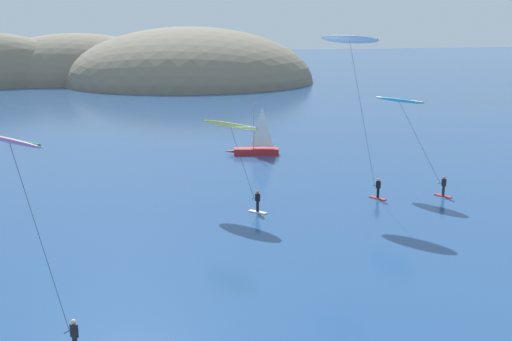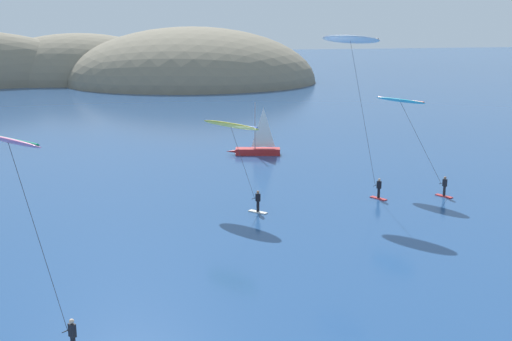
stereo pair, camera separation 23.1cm
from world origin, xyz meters
TOP-DOWN VIEW (x-y plane):
  - headland_island at (-13.57, 139.81)m, footprint 136.19×54.08m
  - sailboat_near at (6.43, 49.48)m, footprint 5.94×2.63m
  - kitesurfer_pink at (-13.94, 12.73)m, footprint 4.86×6.14m
  - kitesurfer_cyan at (15.36, 33.12)m, footprint 4.34×7.86m
  - kitesurfer_white at (10.11, 32.27)m, footprint 4.41×6.16m
  - kitesurfer_yellow at (-0.18, 30.69)m, footprint 4.46×5.82m

SIDE VIEW (x-z plane):
  - headland_island at x=-13.57m, z-range -12.99..12.99m
  - sailboat_near at x=6.43m, z-range -2.21..3.49m
  - kitesurfer_yellow at x=-0.18m, z-range 2.61..9.42m
  - kitesurfer_cyan at x=15.36m, z-range 3.05..10.85m
  - kitesurfer_pink at x=-13.94m, z-range 3.52..12.88m
  - kitesurfer_white at x=10.11m, z-range 5.28..18.41m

